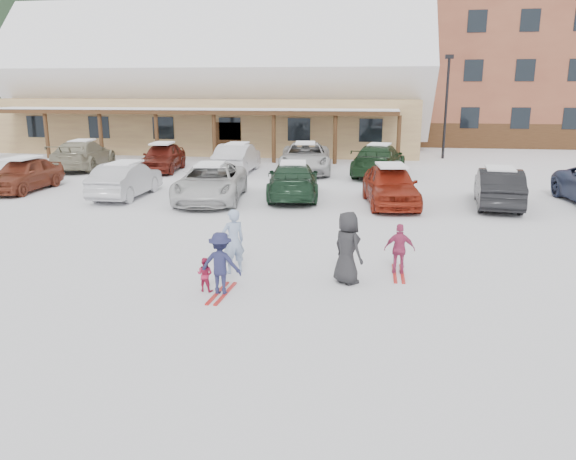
# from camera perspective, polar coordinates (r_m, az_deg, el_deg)

# --- Properties ---
(ground) EXTENTS (160.00, 160.00, 0.00)m
(ground) POSITION_cam_1_polar(r_m,az_deg,el_deg) (12.82, -2.01, -5.38)
(ground) COLOR white
(ground) RESTS_ON ground
(day_lodge) EXTENTS (29.12, 12.50, 10.38)m
(day_lodge) POSITION_cam_1_polar(r_m,az_deg,el_deg) (41.39, -7.26, 13.64)
(day_lodge) COLOR tan
(day_lodge) RESTS_ON ground
(alpine_hotel) EXTENTS (31.48, 14.01, 21.48)m
(alpine_hotel) POSITION_cam_1_polar(r_m,az_deg,el_deg) (51.46, 23.40, 17.96)
(alpine_hotel) COLOR brown
(alpine_hotel) RESTS_ON ground
(lamp_post) EXTENTS (0.50, 0.25, 6.25)m
(lamp_post) POSITION_cam_1_polar(r_m,az_deg,el_deg) (36.61, 15.80, 12.51)
(lamp_post) COLOR black
(lamp_post) RESTS_ON ground
(conifer_0) EXTENTS (4.40, 4.40, 10.20)m
(conifer_0) POSITION_cam_1_polar(r_m,az_deg,el_deg) (50.54, -26.15, 14.42)
(conifer_0) COLOR black
(conifer_0) RESTS_ON ground
(conifer_2) EXTENTS (5.28, 5.28, 12.24)m
(conifer_2) POSITION_cam_1_polar(r_m,az_deg,el_deg) (62.85, -23.04, 15.46)
(conifer_2) COLOR black
(conifer_2) RESTS_ON ground
(conifer_3) EXTENTS (3.96, 3.96, 9.18)m
(conifer_3) POSITION_cam_1_polar(r_m,az_deg,el_deg) (55.99, 13.00, 14.73)
(conifer_3) COLOR black
(conifer_3) RESTS_ON ground
(adult_skier) EXTENTS (0.68, 0.64, 1.55)m
(adult_skier) POSITION_cam_1_polar(r_m,az_deg,el_deg) (13.35, -5.58, -1.14)
(adult_skier) COLOR #899EC2
(adult_skier) RESTS_ON ground
(toddler_red) EXTENTS (0.41, 0.34, 0.76)m
(toddler_red) POSITION_cam_1_polar(r_m,az_deg,el_deg) (12.33, -8.44, -4.48)
(toddler_red) COLOR #AE1E42
(toddler_red) RESTS_ON ground
(child_navy) EXTENTS (0.91, 0.55, 1.36)m
(child_navy) POSITION_cam_1_polar(r_m,az_deg,el_deg) (12.01, -6.86, -3.41)
(child_navy) COLOR #1F2146
(child_navy) RESTS_ON ground
(skis_child_navy) EXTENTS (0.28, 1.41, 0.03)m
(skis_child_navy) POSITION_cam_1_polar(r_m,az_deg,el_deg) (12.23, -6.76, -6.39)
(skis_child_navy) COLOR #AF1D19
(skis_child_navy) RESTS_ON ground
(child_magenta) EXTENTS (0.72, 0.30, 1.23)m
(child_magenta) POSITION_cam_1_polar(r_m,az_deg,el_deg) (13.48, 11.26, -1.93)
(child_magenta) COLOR #AC345F
(child_magenta) RESTS_ON ground
(skis_child_magenta) EXTENTS (0.21, 1.40, 0.03)m
(skis_child_magenta) POSITION_cam_1_polar(r_m,az_deg,el_deg) (13.65, 11.14, -4.34)
(skis_child_magenta) COLOR #AF1D19
(skis_child_magenta) RESTS_ON ground
(bystander_dark) EXTENTS (0.94, 0.95, 1.65)m
(bystander_dark) POSITION_cam_1_polar(r_m,az_deg,el_deg) (12.64, 6.05, -1.80)
(bystander_dark) COLOR black
(bystander_dark) RESTS_ON ground
(parked_car_0) EXTENTS (1.70, 4.19, 1.43)m
(parked_car_0) POSITION_cam_1_polar(r_m,az_deg,el_deg) (26.63, -25.25, 5.14)
(parked_car_0) COLOR maroon
(parked_car_0) RESTS_ON ground
(parked_car_1) EXTENTS (1.52, 4.27, 1.40)m
(parked_car_1) POSITION_cam_1_polar(r_m,az_deg,el_deg) (23.62, -16.16, 4.91)
(parked_car_1) COLOR #ADADB2
(parked_car_1) RESTS_ON ground
(parked_car_2) EXTENTS (2.99, 5.45, 1.45)m
(parked_car_2) POSITION_cam_1_polar(r_m,az_deg,el_deg) (22.15, -7.85, 4.81)
(parked_car_2) COLOR silver
(parked_car_2) RESTS_ON ground
(parked_car_3) EXTENTS (2.56, 5.08, 1.42)m
(parked_car_3) POSITION_cam_1_polar(r_m,az_deg,el_deg) (22.52, 0.53, 5.06)
(parked_car_3) COLOR #193421
(parked_car_3) RESTS_ON ground
(parked_car_4) EXTENTS (2.37, 4.67, 1.52)m
(parked_car_4) POSITION_cam_1_polar(r_m,az_deg,el_deg) (21.42, 10.36, 4.49)
(parked_car_4) COLOR maroon
(parked_car_4) RESTS_ON ground
(parked_car_5) EXTENTS (2.01, 4.51, 1.44)m
(parked_car_5) POSITION_cam_1_polar(r_m,az_deg,el_deg) (22.24, 20.60, 4.06)
(parked_car_5) COLOR black
(parked_car_5) RESTS_ON ground
(parked_car_7) EXTENTS (2.92, 5.61, 1.55)m
(parked_car_7) POSITION_cam_1_polar(r_m,az_deg,el_deg) (32.65, -20.08, 7.19)
(parked_car_7) COLOR gray
(parked_car_7) RESTS_ON ground
(parked_car_8) EXTENTS (2.23, 4.55, 1.49)m
(parked_car_8) POSITION_cam_1_polar(r_m,az_deg,el_deg) (30.58, -12.61, 7.22)
(parked_car_8) COLOR #5D1A12
(parked_car_8) RESTS_ON ground
(parked_car_9) EXTENTS (1.67, 4.63, 1.52)m
(parked_car_9) POSITION_cam_1_polar(r_m,az_deg,el_deg) (29.52, -5.17, 7.29)
(parked_car_9) COLOR silver
(parked_car_9) RESTS_ON ground
(parked_car_10) EXTENTS (3.12, 5.81, 1.55)m
(parked_car_10) POSITION_cam_1_polar(r_m,az_deg,el_deg) (29.44, 1.77, 7.35)
(parked_car_10) COLOR silver
(parked_car_10) RESTS_ON ground
(parked_car_11) EXTENTS (2.99, 5.68, 1.57)m
(parked_car_11) POSITION_cam_1_polar(r_m,az_deg,el_deg) (28.73, 9.20, 7.03)
(parked_car_11) COLOR #18321B
(parked_car_11) RESTS_ON ground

